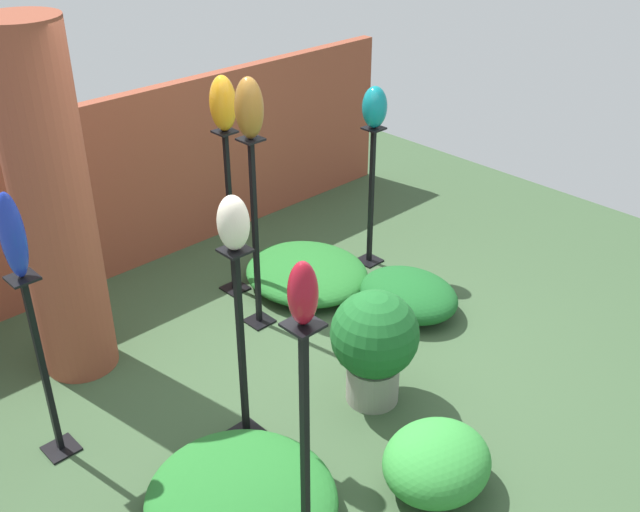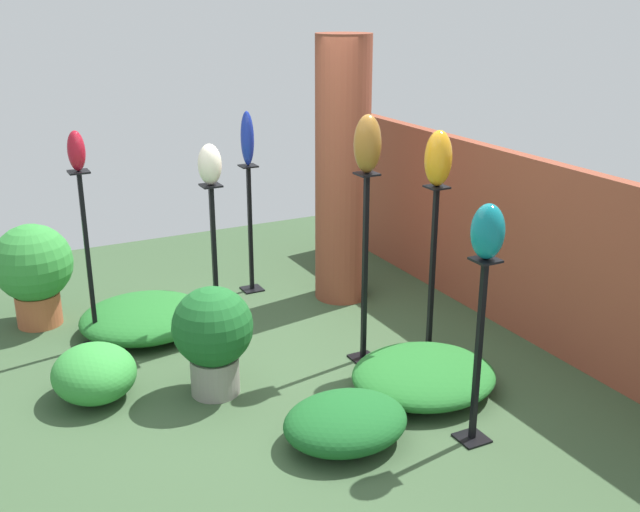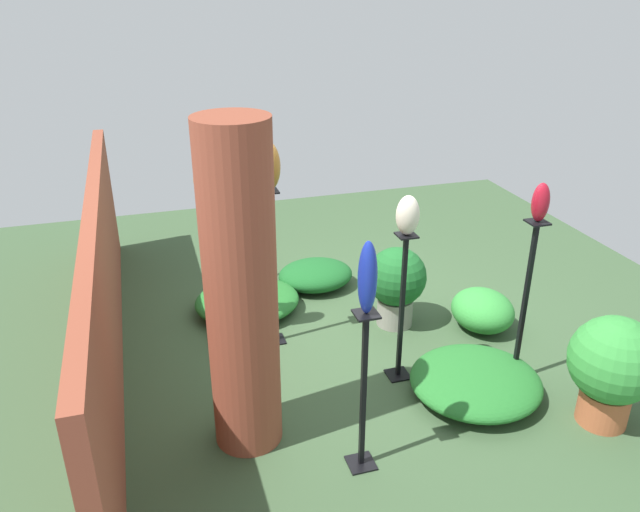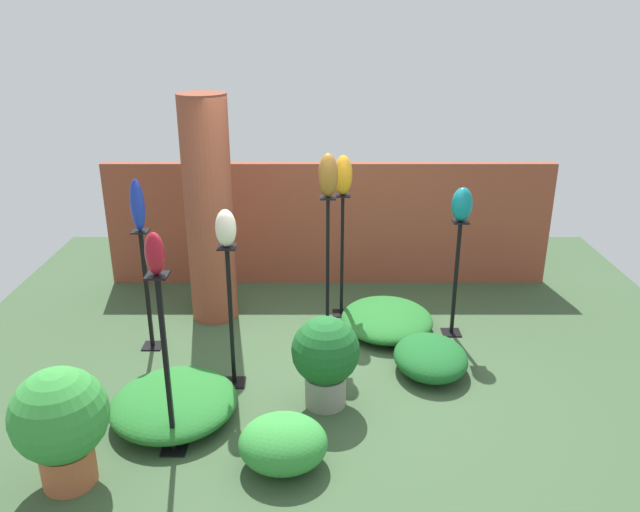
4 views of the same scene
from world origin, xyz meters
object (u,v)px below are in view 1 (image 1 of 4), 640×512
Objects in this scene: pedestal_ivory at (242,355)px; art_vase_ivory at (233,223)px; art_vase_teal at (375,107)px; art_vase_ruby at (303,293)px; pedestal_amber at (231,220)px; art_vase_amber at (223,103)px; art_vase_cobalt at (13,236)px; pedestal_teal at (371,203)px; pedestal_ruby at (305,458)px; pedestal_cobalt at (45,376)px; brick_pillar at (54,210)px; art_vase_bronze at (249,108)px; pedestal_bronze at (256,243)px; potted_plant_front_right at (374,342)px.

art_vase_ivory is (-0.00, 0.00, 0.91)m from pedestal_ivory.
art_vase_teal is 1.10× the size of art_vase_ruby.
art_vase_amber reaches higher than pedestal_amber.
pedestal_amber is at bearing 20.87° from art_vase_cobalt.
pedestal_teal is 3.27m from pedestal_ruby.
pedestal_amber is at bearing 54.29° from art_vase_ivory.
pedestal_cobalt is 3.65× the size of art_vase_teal.
pedestal_amber is (1.46, 0.03, -0.59)m from brick_pillar.
brick_pillar is 2.44m from art_vase_ruby.
pedestal_ivory is 3.19× the size of art_vase_amber.
art_vase_teal is 1.40m from art_vase_bronze.
art_vase_amber reaches higher than art_vase_teal.
pedestal_bronze is (1.84, 0.24, 0.13)m from pedestal_cobalt.
potted_plant_front_right is at bearing -136.39° from pedestal_teal.
brick_pillar is at bearing 91.05° from pedestal_ruby.
pedestal_ivory is at bearing 69.61° from pedestal_ruby.
pedestal_cobalt is 3.34m from art_vase_teal.
pedestal_amber is (-1.19, 0.47, 0.07)m from pedestal_teal.
art_vase_bronze is (1.29, -0.50, 0.53)m from brick_pillar.
pedestal_ruby is 2.28m from pedestal_bronze.
brick_pillar is at bearing -178.77° from pedestal_amber.
brick_pillar reaches higher than pedestal_cobalt.
art_vase_ivory is at bearing -36.48° from art_vase_cobalt.
art_vase_teal reaches higher than pedestal_amber.
art_vase_cobalt is 2.34m from potted_plant_front_right.
art_vase_ivory is at bearing -125.71° from art_vase_amber.
pedestal_amber is 2.02m from art_vase_ivory.
pedestal_ivory is at bearing -133.41° from pedestal_bronze.
art_vase_ruby is (0.04, -2.41, 0.43)m from brick_pillar.
pedestal_amber is 1.71× the size of potted_plant_front_right.
pedestal_ivory is at bearing -156.07° from pedestal_teal.
art_vase_teal reaches higher than pedestal_teal.
art_vase_amber is 0.57m from art_vase_bronze.
pedestal_cobalt is at bearing -174.76° from art_vase_teal.
art_vase_cobalt is (0.00, 0.00, 0.96)m from pedestal_cobalt.
art_vase_amber is (0.00, 0.00, 0.99)m from pedestal_amber.
pedestal_bronze is 4.89× the size of art_vase_ruby.
art_vase_amber reaches higher than potted_plant_front_right.
art_vase_amber is at bearing 72.42° from art_vase_bronze.
pedestal_bronze is at bearing -107.58° from pedestal_amber.
art_vase_cobalt reaches higher than pedestal_bronze.
art_vase_amber reaches higher than pedestal_bronze.
art_vase_cobalt is at bearing -159.13° from pedestal_amber.
art_vase_ruby is 1.78m from art_vase_cobalt.
art_vase_teal is at bearing -21.63° from art_vase_amber.
art_vase_ivory is 0.77× the size of art_vase_amber.
pedestal_amber is 3.26× the size of art_vase_bronze.
pedestal_ivory is 2.60m from art_vase_teal.
brick_pillar is 1.95× the size of pedestal_cobalt.
pedestal_cobalt is 1.53× the size of potted_plant_front_right.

